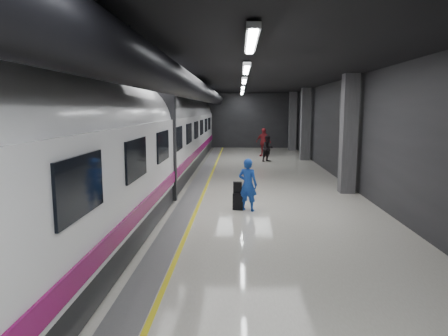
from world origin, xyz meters
TOP-DOWN VIEW (x-y plane):
  - ground at (0.00, 0.00)m, footprint 40.00×40.00m
  - platform_hall at (-0.29, 0.96)m, footprint 10.02×40.02m
  - train at (-3.25, -0.00)m, footprint 3.05×38.00m
  - traveler_main at (0.68, -0.93)m, footprint 0.71×0.59m
  - suitcase_main at (0.38, -0.84)m, footprint 0.36×0.26m
  - shoulder_bag at (0.35, -0.82)m, footprint 0.27×0.15m
  - traveler_far_a at (2.18, 11.08)m, footprint 0.99×0.97m
  - traveler_far_b at (2.06, 13.84)m, footprint 1.21×1.00m
  - suitcase_far at (2.36, 15.00)m, footprint 0.43×0.33m

SIDE VIEW (x-z plane):
  - ground at x=0.00m, z-range 0.00..0.00m
  - suitcase_main at x=0.38m, z-range 0.00..0.54m
  - suitcase_far at x=2.36m, z-range 0.00..0.57m
  - shoulder_bag at x=0.35m, z-range 0.54..0.90m
  - traveler_far_a at x=2.18m, z-range 0.00..1.61m
  - traveler_main at x=0.68m, z-range 0.00..1.67m
  - traveler_far_b at x=2.06m, z-range 0.00..1.93m
  - train at x=-3.25m, z-range 0.04..4.09m
  - platform_hall at x=-0.29m, z-range 1.28..5.79m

